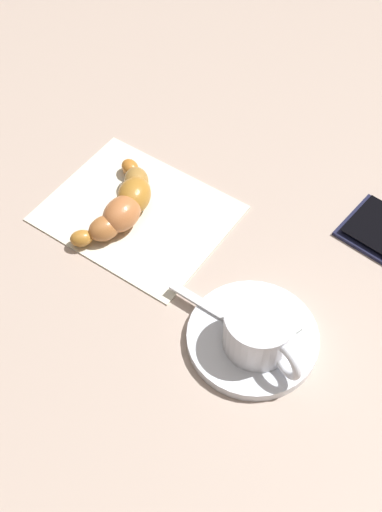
{
  "coord_description": "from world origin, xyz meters",
  "views": [
    {
      "loc": [
        0.24,
        -0.35,
        0.57
      ],
      "look_at": [
        0.01,
        -0.01,
        0.03
      ],
      "focal_mm": 47.04,
      "sensor_mm": 36.0,
      "label": 1
    }
  ],
  "objects_px": {
    "espresso_cup": "(261,330)",
    "croissant": "(125,204)",
    "sugar_packet": "(271,311)",
    "napkin": "(138,213)",
    "saucer": "(253,338)",
    "teaspoon": "(248,330)"
  },
  "relations": [
    {
      "from": "saucer",
      "to": "espresso_cup",
      "type": "xyz_separation_m",
      "value": [
        0.01,
        -0.0,
        0.03
      ]
    },
    {
      "from": "napkin",
      "to": "croissant",
      "type": "distance_m",
      "value": 0.02
    },
    {
      "from": "espresso_cup",
      "to": "teaspoon",
      "type": "height_order",
      "value": "espresso_cup"
    },
    {
      "from": "espresso_cup",
      "to": "croissant",
      "type": "bearing_deg",
      "value": 162.73
    },
    {
      "from": "espresso_cup",
      "to": "teaspoon",
      "type": "xyz_separation_m",
      "value": [
        -0.01,
        0.0,
        -0.02
      ]
    },
    {
      "from": "croissant",
      "to": "saucer",
      "type": "bearing_deg",
      "value": -16.83
    },
    {
      "from": "saucer",
      "to": "espresso_cup",
      "type": "bearing_deg",
      "value": -26.63
    },
    {
      "from": "napkin",
      "to": "espresso_cup",
      "type": "bearing_deg",
      "value": -20.33
    },
    {
      "from": "sugar_packet",
      "to": "napkin",
      "type": "xyz_separation_m",
      "value": [
        -0.19,
        0.04,
        -0.01
      ]
    },
    {
      "from": "saucer",
      "to": "teaspoon",
      "type": "height_order",
      "value": "teaspoon"
    },
    {
      "from": "espresso_cup",
      "to": "napkin",
      "type": "height_order",
      "value": "espresso_cup"
    },
    {
      "from": "saucer",
      "to": "espresso_cup",
      "type": "relative_size",
      "value": 1.42
    },
    {
      "from": "sugar_packet",
      "to": "teaspoon",
      "type": "bearing_deg",
      "value": 95.93
    },
    {
      "from": "sugar_packet",
      "to": "croissant",
      "type": "height_order",
      "value": "croissant"
    },
    {
      "from": "saucer",
      "to": "sugar_packet",
      "type": "xyz_separation_m",
      "value": [
        0.0,
        0.03,
        0.01
      ]
    },
    {
      "from": "saucer",
      "to": "espresso_cup",
      "type": "distance_m",
      "value": 0.03
    },
    {
      "from": "teaspoon",
      "to": "sugar_packet",
      "type": "relative_size",
      "value": 2.09
    },
    {
      "from": "saucer",
      "to": "sugar_packet",
      "type": "bearing_deg",
      "value": 86.33
    },
    {
      "from": "sugar_packet",
      "to": "croissant",
      "type": "xyz_separation_m",
      "value": [
        -0.2,
        0.03,
        0.01
      ]
    },
    {
      "from": "teaspoon",
      "to": "croissant",
      "type": "xyz_separation_m",
      "value": [
        -0.19,
        0.06,
        0.01
      ]
    },
    {
      "from": "sugar_packet",
      "to": "saucer",
      "type": "bearing_deg",
      "value": 106.39
    },
    {
      "from": "saucer",
      "to": "espresso_cup",
      "type": "height_order",
      "value": "espresso_cup"
    }
  ]
}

